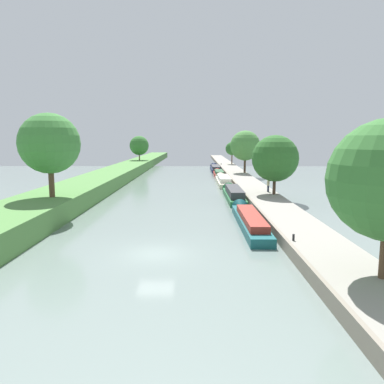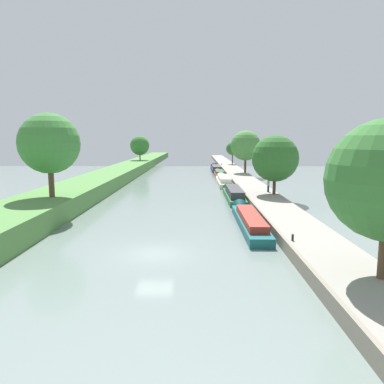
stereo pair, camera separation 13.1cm
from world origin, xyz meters
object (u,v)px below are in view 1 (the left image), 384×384
object	(u,v)px
person_walking	(268,185)
mooring_bollard_far	(221,164)
narrowboat_red	(219,174)
mooring_bollard_near	(293,237)
narrowboat_green	(233,194)
narrowboat_navy	(215,168)
narrowboat_teal	(249,219)
narrowboat_cream	(223,180)

from	to	relation	value
person_walking	mooring_bollard_far	distance (m)	49.52
narrowboat_red	mooring_bollard_near	distance (m)	52.24
narrowboat_green	mooring_bollard_near	size ratio (longest dim) A/B	29.97
narrowboat_navy	mooring_bollard_near	world-z (taller)	narrowboat_navy
narrowboat_teal	mooring_bollard_near	world-z (taller)	mooring_bollard_near
narrowboat_navy	person_walking	world-z (taller)	person_walking
narrowboat_teal	narrowboat_red	world-z (taller)	narrowboat_teal
narrowboat_cream	mooring_bollard_far	bearing A→B (deg)	86.71
narrowboat_red	narrowboat_teal	bearing A→B (deg)	-89.99
narrowboat_cream	person_walking	world-z (taller)	person_walking
narrowboat_cream	mooring_bollard_near	distance (m)	38.96
narrowboat_teal	narrowboat_navy	bearing A→B (deg)	90.02
person_walking	mooring_bollard_near	size ratio (longest dim) A/B	3.69
narrowboat_green	person_walking	bearing A→B (deg)	-0.60
narrowboat_teal	narrowboat_navy	world-z (taller)	narrowboat_navy
narrowboat_red	mooring_bollard_far	size ratio (longest dim) A/B	26.24
narrowboat_red	mooring_bollard_far	xyz separation A→B (m)	(1.89, 20.59, 0.58)
narrowboat_teal	mooring_bollard_far	distance (m)	64.78
narrowboat_green	narrowboat_cream	world-z (taller)	narrowboat_green
narrowboat_teal	person_walking	bearing A→B (deg)	73.04
narrowboat_green	person_walking	size ratio (longest dim) A/B	8.13
narrowboat_green	narrowboat_cream	bearing A→B (deg)	90.72
narrowboat_green	mooring_bollard_far	bearing A→B (deg)	87.97
narrowboat_cream	mooring_bollard_near	bearing A→B (deg)	-87.13
narrowboat_cream	narrowboat_teal	bearing A→B (deg)	-89.88
narrowboat_cream	narrowboat_red	distance (m)	13.30
narrowboat_teal	mooring_bollard_near	xyz separation A→B (m)	(1.88, -8.05, 0.54)
mooring_bollard_near	narrowboat_navy	bearing A→B (deg)	91.65
person_walking	mooring_bollard_far	bearing A→B (deg)	93.23
person_walking	mooring_bollard_near	bearing A→B (deg)	-96.81
narrowboat_red	person_walking	world-z (taller)	person_walking
mooring_bollard_far	narrowboat_red	bearing A→B (deg)	-95.25
narrowboat_green	narrowboat_navy	bearing A→B (deg)	90.20
narrowboat_teal	narrowboat_cream	world-z (taller)	narrowboat_cream
narrowboat_teal	narrowboat_green	world-z (taller)	narrowboat_green
narrowboat_cream	person_walking	size ratio (longest dim) A/B	8.37
narrowboat_teal	narrowboat_green	size ratio (longest dim) A/B	1.07
narrowboat_teal	mooring_bollard_far	xyz separation A→B (m)	(1.88, 64.75, 0.54)
narrowboat_green	mooring_bollard_far	world-z (taller)	narrowboat_green
narrowboat_navy	narrowboat_red	bearing A→B (deg)	-89.96
narrowboat_teal	person_walking	world-z (taller)	person_walking
narrowboat_red	narrowboat_navy	world-z (taller)	narrowboat_navy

